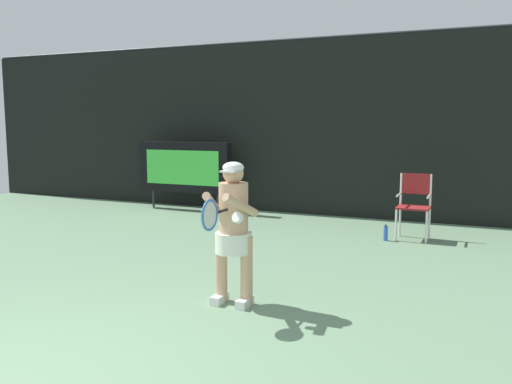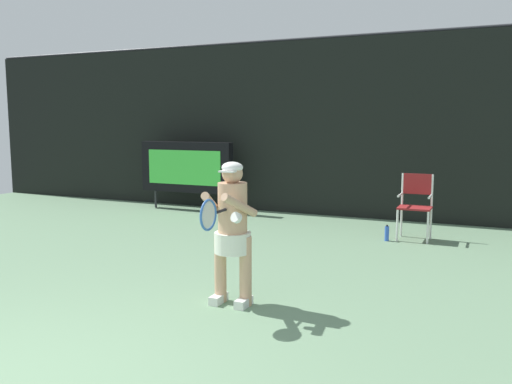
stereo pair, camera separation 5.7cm
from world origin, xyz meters
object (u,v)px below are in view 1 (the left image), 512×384
at_px(scoreboard, 184,167).
at_px(umpire_chair, 414,202).
at_px(tennis_racket, 211,215).
at_px(tennis_player, 233,226).
at_px(water_bottle, 386,233).

relative_size(scoreboard, umpire_chair, 2.04).
bearing_deg(tennis_racket, scoreboard, 106.35).
relative_size(scoreboard, tennis_player, 1.44).
bearing_deg(water_bottle, scoreboard, 163.69).
bearing_deg(tennis_player, scoreboard, 125.82).
xyz_separation_m(water_bottle, tennis_racket, (-0.92, -4.27, 0.92)).
bearing_deg(water_bottle, tennis_player, -103.65).
xyz_separation_m(scoreboard, tennis_player, (3.72, -5.15, -0.11)).
bearing_deg(scoreboard, tennis_racket, -56.59).
relative_size(water_bottle, tennis_racket, 0.44).
bearing_deg(umpire_chair, scoreboard, 168.38).
relative_size(umpire_chair, water_bottle, 4.08).
xyz_separation_m(scoreboard, water_bottle, (4.64, -1.36, -0.82)).
xyz_separation_m(water_bottle, tennis_player, (-0.92, -3.79, 0.72)).
height_order(umpire_chair, tennis_racket, tennis_racket).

